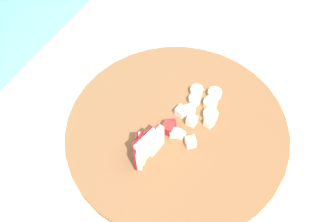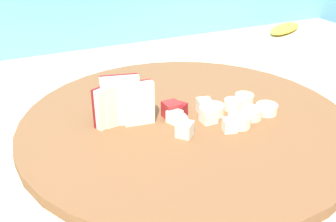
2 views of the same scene
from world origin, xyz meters
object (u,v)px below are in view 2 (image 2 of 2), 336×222
at_px(apple_wedge_fan, 121,103).
at_px(banana_peel, 285,28).
at_px(apple_dice_pile, 191,115).
at_px(banana_slice_rows, 242,110).
at_px(cutting_board, 186,123).

relative_size(apple_wedge_fan, banana_peel, 0.63).
bearing_deg(apple_dice_pile, banana_slice_rows, -9.31).
height_order(apple_dice_pile, banana_peel, apple_dice_pile).
bearing_deg(apple_dice_pile, cutting_board, 96.17).
height_order(cutting_board, apple_dice_pile, apple_dice_pile).
bearing_deg(banana_slice_rows, cutting_board, 163.06).
distance_m(apple_dice_pile, banana_peel, 0.54).
bearing_deg(cutting_board, apple_wedge_fan, 163.42).
bearing_deg(cutting_board, banana_peel, 36.64).
bearing_deg(apple_wedge_fan, apple_dice_pile, -22.84).
relative_size(apple_wedge_fan, apple_dice_pile, 0.90).
bearing_deg(banana_slice_rows, apple_wedge_fan, 163.25).
bearing_deg(banana_peel, apple_dice_pile, -142.39).
bearing_deg(banana_slice_rows, banana_peel, 43.92).
distance_m(apple_dice_pile, banana_slice_rows, 0.07).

